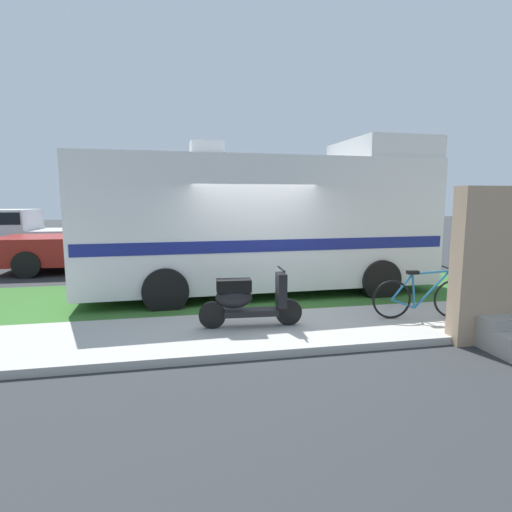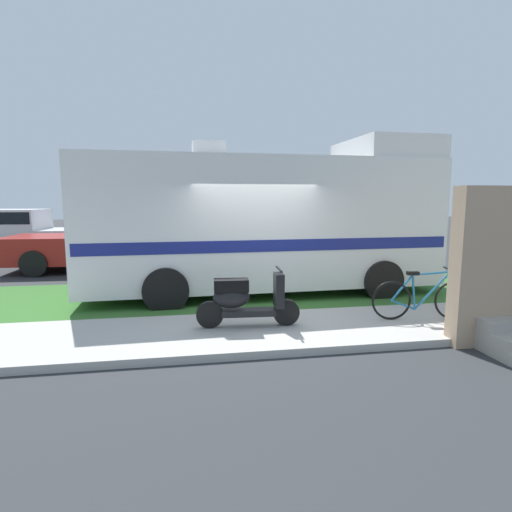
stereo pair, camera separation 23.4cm
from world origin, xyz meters
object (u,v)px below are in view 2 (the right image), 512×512
Objects in this scene: scooter at (244,300)px; pickup_truck_far at (35,231)px; motorhome_rv at (266,221)px; bicycle at (423,298)px; pickup_truck_near at (113,240)px; bottle_green at (481,318)px.

scooter is 0.30× the size of pickup_truck_far.
scooter is (-0.90, -2.80, -1.13)m from motorhome_rv.
bicycle is 14.59m from pickup_truck_far.
pickup_truck_far reaches higher than bicycle.
pickup_truck_near is at bearing 135.10° from motorhome_rv.
scooter is 0.33× the size of pickup_truck_near.
pickup_truck_far reaches higher than pickup_truck_near.
motorhome_rv reaches higher than pickup_truck_near.
bicycle is at bearing -2.52° from scooter.
scooter is 7.33× the size of bottle_green.
motorhome_rv is 1.52× the size of pickup_truck_near.
motorhome_rv reaches higher than bottle_green.
motorhome_rv is 4.49× the size of bicycle.
motorhome_rv is at bearing 72.15° from scooter.
pickup_truck_far is at bearing 134.23° from motorhome_rv.
scooter is 4.02m from bottle_green.
pickup_truck_near is at bearing 131.91° from bicycle.
scooter is at bearing -65.18° from pickup_truck_near.
bottle_green is (7.15, -7.37, -0.72)m from pickup_truck_near.
motorhome_rv is at bearing -45.77° from pickup_truck_far.
bicycle is at bearing -48.09° from pickup_truck_near.
bottle_green is (3.07, -3.31, -1.49)m from motorhome_rv.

